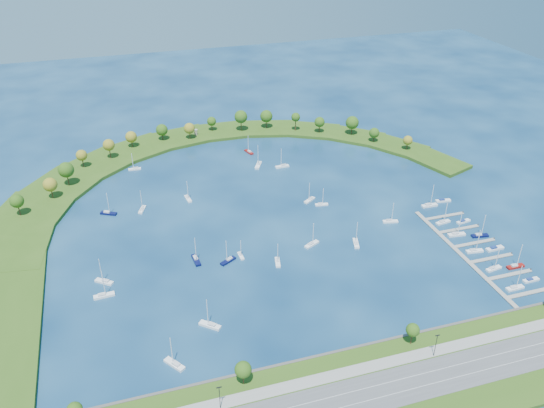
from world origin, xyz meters
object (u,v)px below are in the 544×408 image
object	(u,v)px
docked_boat_10	(429,205)
docked_boat_4	(475,250)
moored_boat_18	(228,260)
docked_boat_3	(515,266)
docked_boat_7	(480,235)
docked_boat_11	(443,201)
dock_system	(475,252)
moored_boat_6	(258,165)
docked_boat_0	(515,287)
moored_boat_2	(278,261)
docked_boat_1	(531,280)
moored_boat_1	(104,281)
harbor_tower	(196,132)
moored_boat_17	(310,199)
moored_boat_15	(142,209)
moored_boat_16	(390,221)
docked_boat_9	(463,221)
docked_boat_8	(443,222)
moored_boat_9	(249,151)
docked_boat_6	(456,234)
moored_boat_11	(241,255)
moored_boat_5	(175,364)
moored_boat_10	(135,168)
moored_boat_8	(210,325)
docked_boat_5	(495,248)
moored_boat_4	(356,243)
moored_boat_7	(108,213)
moored_boat_19	(282,166)
moored_boat_12	(196,259)
moored_boat_13	(322,204)
docked_boat_2	(494,268)
moored_boat_3	(312,244)

from	to	relation	value
docked_boat_10	docked_boat_4	bearing A→B (deg)	-92.02
moored_boat_18	docked_boat_3	size ratio (longest dim) A/B	0.97
docked_boat_7	docked_boat_11	distance (m)	36.21
dock_system	moored_boat_6	world-z (taller)	moored_boat_6
docked_boat_0	docked_boat_11	xyz separation A→B (m)	(12.36, 76.00, -0.28)
moored_boat_2	docked_boat_1	world-z (taller)	moored_boat_2
moored_boat_1	docked_boat_10	world-z (taller)	docked_boat_10
harbor_tower	moored_boat_17	size ratio (longest dim) A/B	0.35
moored_boat_6	moored_boat_15	xyz separation A→B (m)	(-74.47, -33.65, -0.08)
moored_boat_16	docked_boat_9	size ratio (longest dim) A/B	1.42
moored_boat_15	moored_boat_16	bearing A→B (deg)	-90.65
moored_boat_2	docked_boat_10	bearing A→B (deg)	117.59
docked_boat_8	moored_boat_9	bearing A→B (deg)	115.05
docked_boat_6	moored_boat_11	bearing A→B (deg)	179.21
moored_boat_5	docked_boat_8	size ratio (longest dim) A/B	1.10
docked_boat_1	docked_boat_10	xyz separation A→B (m)	(-8.08, 70.85, 0.36)
moored_boat_17	docked_boat_1	size ratio (longest dim) A/B	1.50
dock_system	moored_boat_1	xyz separation A→B (m)	(-169.00, 28.36, 0.57)
moored_boat_10	docked_boat_4	distance (m)	200.68
docked_boat_10	docked_boat_11	world-z (taller)	docked_boat_10
docked_boat_0	docked_boat_6	distance (m)	44.12
moored_boat_16	docked_boat_8	xyz separation A→B (m)	(25.59, -8.86, 0.01)
moored_boat_15	docked_boat_11	distance (m)	164.15
docked_boat_0	moored_boat_2	bearing A→B (deg)	151.69
moored_boat_11	moored_boat_8	bearing A→B (deg)	-30.86
docked_boat_0	moored_boat_9	bearing A→B (deg)	112.71
moored_boat_11	docked_boat_10	bearing A→B (deg)	95.82
docked_boat_5	docked_boat_10	bearing A→B (deg)	97.88
moored_boat_11	moored_boat_15	distance (m)	69.47
moored_boat_4	moored_boat_7	distance (m)	130.66
moored_boat_17	docked_boat_3	bearing A→B (deg)	94.02
moored_boat_4	moored_boat_9	world-z (taller)	moored_boat_4
moored_boat_19	docked_boat_11	distance (m)	97.72
dock_system	docked_boat_5	bearing A→B (deg)	-3.29
moored_boat_12	docked_boat_1	distance (m)	150.14
moored_boat_2	docked_boat_11	size ratio (longest dim) A/B	1.28
moored_boat_13	docked_boat_2	xyz separation A→B (m)	(53.11, -77.38, 0.03)
moored_boat_5	docked_boat_1	distance (m)	157.49
dock_system	docked_boat_10	world-z (taller)	docked_boat_10
moored_boat_1	moored_boat_2	xyz separation A→B (m)	(77.08, -8.61, -0.04)
moored_boat_17	docked_boat_4	size ratio (longest dim) A/B	0.96
moored_boat_17	docked_boat_8	size ratio (longest dim) A/B	0.98
moored_boat_5	moored_boat_19	size ratio (longest dim) A/B	1.03
moored_boat_11	moored_boat_7	bearing A→B (deg)	-137.40
moored_boat_11	docked_boat_4	distance (m)	111.04
moored_boat_3	docked_boat_4	xyz separation A→B (m)	(71.93, -28.21, 0.00)
docked_boat_4	moored_boat_1	bearing A→B (deg)	177.94
moored_boat_6	docked_boat_4	distance (m)	140.04
moored_boat_11	moored_boat_18	xyz separation A→B (m)	(-6.59, -2.27, 0.06)
moored_boat_10	moored_boat_6	bearing A→B (deg)	169.27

